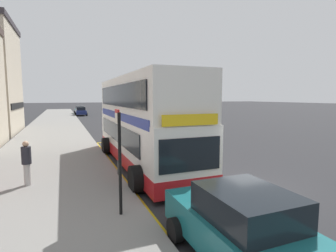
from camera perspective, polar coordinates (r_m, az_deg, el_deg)
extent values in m
plane|color=#28282B|center=(40.24, -12.96, 1.25)|extent=(260.00, 260.00, 0.00)
cube|color=gray|center=(39.76, -22.97, 0.95)|extent=(6.00, 76.00, 0.14)
cube|color=white|center=(13.60, -5.62, -2.55)|extent=(2.45, 10.97, 2.30)
cube|color=white|center=(13.44, -5.72, 6.33)|extent=(2.43, 10.75, 1.90)
cube|color=red|center=(13.75, -5.59, -6.05)|extent=(2.47, 10.99, 0.60)
cube|color=navy|center=(13.47, -5.68, 2.37)|extent=(2.48, 10.09, 0.36)
cube|color=black|center=(13.65, -11.14, -1.33)|extent=(0.04, 8.78, 0.90)
cube|color=black|center=(13.14, -10.99, 6.47)|extent=(0.04, 9.65, 1.00)
cube|color=black|center=(8.50, 4.91, -6.21)|extent=(2.16, 0.04, 1.10)
cube|color=yellow|center=(8.33, 4.98, 1.34)|extent=(1.96, 0.04, 0.36)
cylinder|color=black|center=(9.73, -6.50, -11.30)|extent=(0.56, 1.00, 1.00)
cylinder|color=black|center=(10.70, 7.43, -9.68)|extent=(0.56, 1.00, 1.00)
cylinder|color=black|center=(16.37, -13.02, -4.19)|extent=(0.56, 1.00, 1.00)
cylinder|color=black|center=(16.96, -4.18, -3.68)|extent=(0.56, 1.00, 1.00)
cube|color=gold|center=(13.49, -11.57, -8.56)|extent=(0.16, 14.66, 0.01)
cube|color=gold|center=(14.22, -0.45, -7.65)|extent=(0.16, 14.66, 0.01)
cube|color=gold|center=(7.52, 10.77, -20.96)|extent=(2.92, 0.16, 0.01)
cube|color=gold|center=(20.72, -11.43, -3.35)|extent=(2.92, 0.16, 0.01)
cylinder|color=black|center=(7.49, -10.35, -8.16)|extent=(0.09, 0.09, 2.88)
cube|color=silver|center=(7.53, -10.93, 1.65)|extent=(0.05, 0.42, 0.30)
cube|color=red|center=(7.51, -10.96, 3.17)|extent=(0.05, 0.42, 0.10)
cube|color=black|center=(7.62, -10.48, -9.00)|extent=(0.06, 0.28, 0.40)
cube|color=black|center=(29.40, -29.70, 3.85)|extent=(0.08, 7.45, 0.56)
cube|color=#196066|center=(5.97, 15.93, -21.69)|extent=(1.76, 4.20, 0.72)
cube|color=black|center=(5.62, 16.79, -16.12)|extent=(1.52, 1.90, 0.60)
cylinder|color=black|center=(6.70, 1.55, -21.62)|extent=(0.22, 0.60, 0.60)
cylinder|color=black|center=(7.56, 15.38, -18.44)|extent=(0.22, 0.60, 0.60)
cube|color=#196066|center=(56.39, -18.54, 3.16)|extent=(1.76, 4.20, 0.72)
cube|color=black|center=(56.26, -18.56, 3.83)|extent=(1.52, 1.90, 0.60)
cylinder|color=black|center=(57.66, -19.54, 2.83)|extent=(0.22, 0.60, 0.60)
cylinder|color=black|center=(57.77, -17.68, 2.90)|extent=(0.22, 0.60, 0.60)
cylinder|color=black|center=(55.07, -19.42, 2.69)|extent=(0.22, 0.60, 0.60)
cylinder|color=black|center=(55.18, -17.48, 2.76)|extent=(0.22, 0.60, 0.60)
cube|color=navy|center=(51.34, -18.35, 2.89)|extent=(1.76, 4.20, 0.72)
cube|color=black|center=(51.21, -18.36, 3.62)|extent=(1.52, 1.90, 0.60)
cylinder|color=black|center=(52.61, -19.44, 2.53)|extent=(0.22, 0.60, 0.60)
cylinder|color=black|center=(52.73, -17.41, 2.61)|extent=(0.22, 0.60, 0.60)
cylinder|color=black|center=(50.02, -19.30, 2.36)|extent=(0.22, 0.60, 0.60)
cylinder|color=black|center=(50.14, -17.17, 2.44)|extent=(0.22, 0.60, 0.60)
cylinder|color=#B7B2AD|center=(11.33, -28.15, -9.23)|extent=(0.24, 0.24, 0.82)
cylinder|color=#26262D|center=(11.16, -28.34, -5.61)|extent=(0.34, 0.34, 0.65)
sphere|color=tan|center=(11.09, -28.46, -3.42)|extent=(0.22, 0.22, 0.22)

